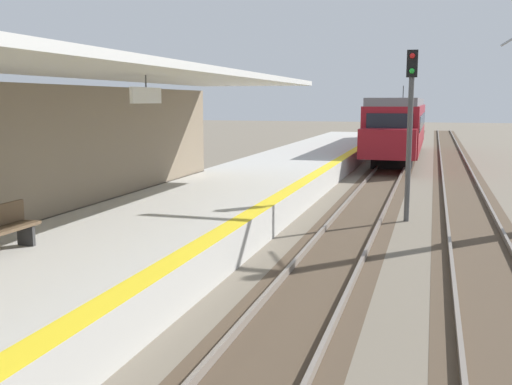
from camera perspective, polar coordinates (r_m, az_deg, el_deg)
station_platform at (r=16.43m, az=-7.26°, el=-2.68°), size 5.00×80.00×0.91m
station_building_with_canopy at (r=13.28m, az=-22.47°, el=3.63°), size 4.85×24.00×4.43m
track_pair_nearest_platform at (r=19.18m, az=9.86°, el=-2.31°), size 2.34×120.00×0.16m
track_pair_middle at (r=19.10m, az=20.05°, el=-2.77°), size 2.34×120.00×0.16m
approaching_train at (r=39.56m, az=13.57°, el=6.33°), size 2.93×19.60×4.76m
rail_signal_post at (r=18.69m, az=14.59°, el=6.96°), size 0.32×0.34×5.20m
platform_bench at (r=11.97m, az=-23.31°, el=-3.12°), size 0.45×1.60×0.88m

